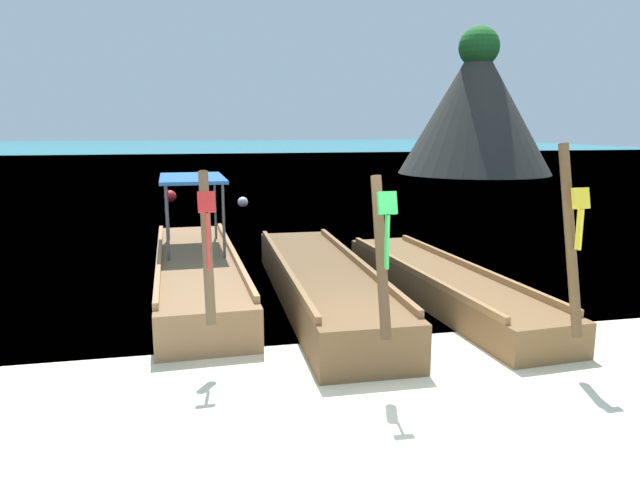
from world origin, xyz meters
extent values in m
plane|color=beige|center=(0.00, 0.00, 0.00)|extent=(120.00, 120.00, 0.00)
plane|color=teal|center=(0.00, 61.55, 0.00)|extent=(120.00, 120.00, 0.00)
cube|color=olive|center=(-2.04, 4.61, 0.30)|extent=(1.63, 6.74, 0.60)
cube|color=#AF7F52|center=(-2.69, 4.58, 0.65)|extent=(0.31, 6.16, 0.10)
cube|color=#AF7F52|center=(-1.39, 4.63, 0.65)|extent=(0.31, 6.16, 0.10)
cylinder|color=brown|center=(-1.90, 1.10, 1.49)|extent=(0.15, 0.74, 1.81)
cube|color=red|center=(-1.89, 0.90, 2.05)|extent=(0.21, 0.14, 0.25)
cube|color=red|center=(-1.89, 0.88, 1.60)|extent=(0.03, 0.08, 0.67)
cylinder|color=#4C4C51|center=(-2.51, 4.42, 1.26)|extent=(0.05, 0.05, 1.32)
cylinder|color=#4C4C51|center=(-1.55, 4.46, 1.26)|extent=(0.05, 0.05, 1.32)
cylinder|color=#4C4C51|center=(-2.59, 6.43, 1.26)|extent=(0.05, 0.05, 1.32)
cylinder|color=#4C4C51|center=(-1.62, 6.47, 1.26)|extent=(0.05, 0.05, 1.32)
cube|color=#235BA3|center=(-2.07, 5.44, 1.95)|extent=(1.26, 2.25, 0.06)
cube|color=brown|center=(-0.02, 3.36, 0.32)|extent=(1.40, 6.38, 0.64)
cube|color=brown|center=(-0.65, 3.37, 0.69)|extent=(0.13, 5.86, 0.10)
cube|color=brown|center=(0.61, 3.35, 0.69)|extent=(0.13, 5.86, 0.10)
cylinder|color=brown|center=(-0.05, 0.08, 1.50)|extent=(0.13, 0.62, 1.77)
cube|color=green|center=(-0.05, -0.10, 2.12)|extent=(0.20, 0.13, 0.25)
cube|color=green|center=(-0.05, -0.12, 1.71)|extent=(0.03, 0.08, 0.58)
cube|color=brown|center=(2.05, 3.19, 0.24)|extent=(1.59, 6.11, 0.49)
cube|color=#996C3F|center=(1.51, 3.15, 0.54)|extent=(0.48, 5.55, 0.10)
cube|color=#996C3F|center=(2.58, 3.23, 0.54)|extent=(0.48, 5.55, 0.10)
cylinder|color=brown|center=(2.27, 0.07, 1.60)|extent=(0.16, 0.63, 2.25)
cube|color=yellow|center=(2.28, -0.04, 2.10)|extent=(0.21, 0.13, 0.25)
cube|color=yellow|center=(2.28, -0.06, 1.75)|extent=(0.04, 0.08, 0.47)
cone|color=#383833|center=(15.13, 28.62, 4.11)|extent=(9.36, 9.36, 8.22)
cone|color=#3D3D38|center=(18.17, 29.55, 1.64)|extent=(3.39, 3.39, 3.28)
sphere|color=#236B28|center=(15.13, 28.62, 7.64)|extent=(2.46, 2.46, 2.46)
sphere|color=red|center=(-2.98, 17.61, 0.24)|extent=(0.47, 0.47, 0.47)
sphere|color=white|center=(-0.34, 15.60, 0.19)|extent=(0.38, 0.38, 0.38)
camera|label=1|loc=(-2.01, -6.00, 2.91)|focal=33.32mm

